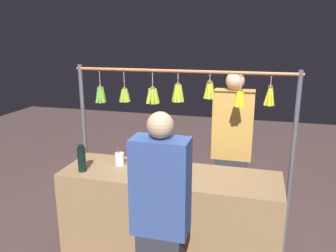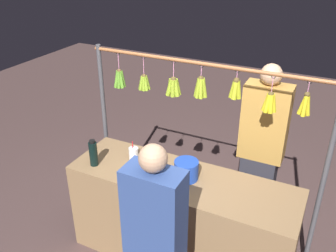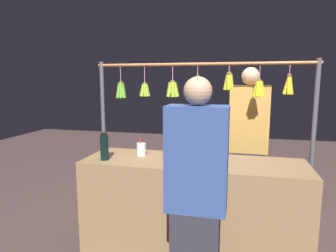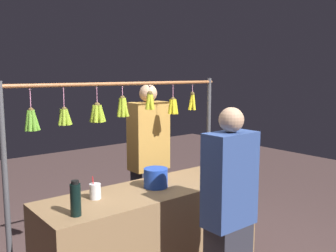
% 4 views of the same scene
% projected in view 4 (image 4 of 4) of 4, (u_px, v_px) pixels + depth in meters
% --- Properties ---
extents(market_counter, '(2.00, 0.62, 0.90)m').
position_uv_depth(market_counter, '(154.00, 238.00, 3.28)').
color(market_counter, olive).
rests_on(market_counter, ground).
extents(display_rack, '(2.23, 0.13, 1.83)m').
position_uv_depth(display_rack, '(123.00, 132.00, 3.47)').
color(display_rack, '#4C4C51').
rests_on(display_rack, ground).
extents(water_bottle, '(0.07, 0.07, 0.25)m').
position_uv_depth(water_bottle, '(76.00, 199.00, 2.58)').
color(water_bottle, black).
rests_on(water_bottle, market_counter).
extents(blue_bucket, '(0.21, 0.21, 0.17)m').
position_uv_depth(blue_bucket, '(156.00, 178.00, 3.23)').
color(blue_bucket, '#2146B6').
rests_on(blue_bucket, market_counter).
extents(drink_cup, '(0.09, 0.09, 0.18)m').
position_uv_depth(drink_cup, '(95.00, 191.00, 2.94)').
color(drink_cup, silver).
rests_on(drink_cup, market_counter).
extents(vendor_person, '(0.42, 0.23, 1.76)m').
position_uv_depth(vendor_person, '(149.00, 166.00, 4.11)').
color(vendor_person, '#2D2D38').
rests_on(vendor_person, ground).
extents(customer_person, '(0.39, 0.21, 1.65)m').
position_uv_depth(customer_person, '(229.00, 221.00, 2.74)').
color(customer_person, '#2D2D38').
rests_on(customer_person, ground).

